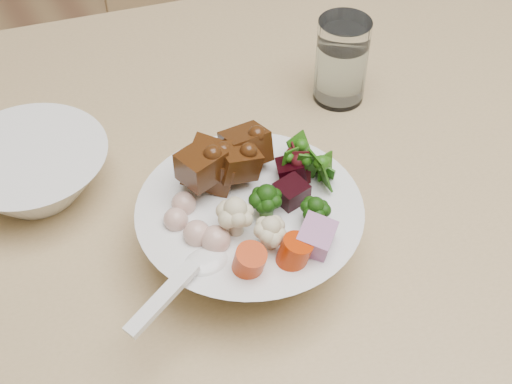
# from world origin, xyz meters

# --- Properties ---
(dining_table) EXTENTS (1.86, 1.26, 0.80)m
(dining_table) POSITION_xyz_m (-0.20, 0.17, 0.72)
(dining_table) COLOR tan
(dining_table) RESTS_ON ground
(chair_far) EXTENTS (0.44, 0.44, 0.85)m
(chair_far) POSITION_xyz_m (-0.06, 0.86, 0.48)
(chair_far) COLOR tan
(chair_far) RESTS_ON ground
(food_bowl) EXTENTS (0.22, 0.22, 0.12)m
(food_bowl) POSITION_xyz_m (-0.35, 0.18, 0.84)
(food_bowl) COLOR white
(food_bowl) RESTS_ON dining_table
(soup_spoon) EXTENTS (0.12, 0.07, 0.02)m
(soup_spoon) POSITION_xyz_m (-0.44, 0.14, 0.87)
(soup_spoon) COLOR white
(soup_spoon) RESTS_ON food_bowl
(water_glass) EXTENTS (0.06, 0.06, 0.11)m
(water_glass) POSITION_xyz_m (-0.14, 0.35, 0.86)
(water_glass) COLOR white
(water_glass) RESTS_ON dining_table
(side_bowl) EXTENTS (0.17, 0.17, 0.06)m
(side_bowl) POSITION_xyz_m (-0.52, 0.37, 0.83)
(side_bowl) COLOR white
(side_bowl) RESTS_ON dining_table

